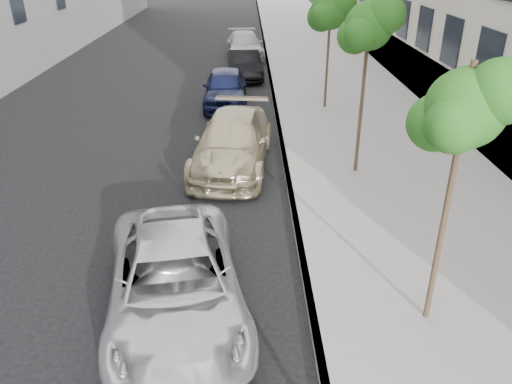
{
  "coord_description": "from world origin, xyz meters",
  "views": [
    {
      "loc": [
        0.02,
        -5.5,
        6.12
      ],
      "look_at": [
        0.18,
        3.83,
        1.5
      ],
      "focal_mm": 35.0,
      "sensor_mm": 36.0,
      "label": 1
    }
  ],
  "objects_px": {
    "sedan_black": "(245,64)",
    "sedan_rear": "(245,45)",
    "tree_near": "(467,109)",
    "minivan": "(175,282)",
    "sedan_blue": "(225,87)",
    "suv": "(233,142)",
    "tree_far": "(331,9)",
    "tree_mid": "(370,26)"
  },
  "relations": [
    {
      "from": "sedan_blue",
      "to": "sedan_black",
      "type": "height_order",
      "value": "sedan_blue"
    },
    {
      "from": "tree_near",
      "to": "tree_far",
      "type": "xyz_separation_m",
      "value": [
        0.0,
        13.0,
        -0.03
      ]
    },
    {
      "from": "tree_mid",
      "to": "tree_far",
      "type": "distance_m",
      "value": 6.51
    },
    {
      "from": "tree_near",
      "to": "sedan_blue",
      "type": "height_order",
      "value": "tree_near"
    },
    {
      "from": "sedan_blue",
      "to": "sedan_rear",
      "type": "xyz_separation_m",
      "value": [
        0.78,
        10.06,
        -0.02
      ]
    },
    {
      "from": "tree_far",
      "to": "sedan_rear",
      "type": "bearing_deg",
      "value": 107.24
    },
    {
      "from": "tree_far",
      "to": "sedan_black",
      "type": "distance_m",
      "value": 7.35
    },
    {
      "from": "sedan_black",
      "to": "minivan",
      "type": "bearing_deg",
      "value": -100.12
    },
    {
      "from": "sedan_rear",
      "to": "suv",
      "type": "bearing_deg",
      "value": -95.62
    },
    {
      "from": "tree_mid",
      "to": "tree_far",
      "type": "xyz_separation_m",
      "value": [
        0.0,
        6.5,
        -0.29
      ]
    },
    {
      "from": "tree_far",
      "to": "minivan",
      "type": "bearing_deg",
      "value": -109.6
    },
    {
      "from": "minivan",
      "to": "sedan_rear",
      "type": "height_order",
      "value": "sedan_rear"
    },
    {
      "from": "suv",
      "to": "sedan_black",
      "type": "relative_size",
      "value": 1.28
    },
    {
      "from": "sedan_blue",
      "to": "sedan_rear",
      "type": "distance_m",
      "value": 10.09
    },
    {
      "from": "sedan_black",
      "to": "sedan_rear",
      "type": "distance_m",
      "value": 5.18
    },
    {
      "from": "tree_near",
      "to": "sedan_rear",
      "type": "xyz_separation_m",
      "value": [
        -3.37,
        23.87,
        -3.25
      ]
    },
    {
      "from": "sedan_rear",
      "to": "sedan_black",
      "type": "bearing_deg",
      "value": -94.07
    },
    {
      "from": "tree_mid",
      "to": "suv",
      "type": "xyz_separation_m",
      "value": [
        -3.68,
        0.74,
        -3.47
      ]
    },
    {
      "from": "tree_near",
      "to": "minivan",
      "type": "xyz_separation_m",
      "value": [
        -4.52,
        0.3,
        -3.27
      ]
    },
    {
      "from": "tree_near",
      "to": "minivan",
      "type": "bearing_deg",
      "value": 176.27
    },
    {
      "from": "tree_mid",
      "to": "sedan_black",
      "type": "distance_m",
      "value": 13.12
    },
    {
      "from": "suv",
      "to": "sedan_black",
      "type": "height_order",
      "value": "suv"
    },
    {
      "from": "tree_mid",
      "to": "sedan_black",
      "type": "xyz_separation_m",
      "value": [
        -3.33,
        12.19,
        -3.56
      ]
    },
    {
      "from": "tree_mid",
      "to": "sedan_rear",
      "type": "height_order",
      "value": "tree_mid"
    },
    {
      "from": "suv",
      "to": "tree_far",
      "type": "bearing_deg",
      "value": 63.69
    },
    {
      "from": "tree_mid",
      "to": "minivan",
      "type": "xyz_separation_m",
      "value": [
        -4.52,
        -6.2,
        -3.53
      ]
    },
    {
      "from": "sedan_black",
      "to": "sedan_rear",
      "type": "height_order",
      "value": "sedan_rear"
    },
    {
      "from": "suv",
      "to": "sedan_rear",
      "type": "height_order",
      "value": "suv"
    },
    {
      "from": "tree_near",
      "to": "tree_mid",
      "type": "height_order",
      "value": "tree_mid"
    },
    {
      "from": "tree_near",
      "to": "sedan_blue",
      "type": "bearing_deg",
      "value": 106.73
    },
    {
      "from": "tree_mid",
      "to": "sedan_blue",
      "type": "distance_m",
      "value": 9.1
    },
    {
      "from": "minivan",
      "to": "sedan_black",
      "type": "bearing_deg",
      "value": 76.58
    },
    {
      "from": "tree_near",
      "to": "sedan_rear",
      "type": "bearing_deg",
      "value": 98.04
    },
    {
      "from": "tree_mid",
      "to": "sedan_black",
      "type": "bearing_deg",
      "value": 105.27
    },
    {
      "from": "minivan",
      "to": "sedan_black",
      "type": "relative_size",
      "value": 1.24
    },
    {
      "from": "minivan",
      "to": "sedan_blue",
      "type": "height_order",
      "value": "sedan_blue"
    },
    {
      "from": "tree_far",
      "to": "sedan_black",
      "type": "bearing_deg",
      "value": 120.33
    },
    {
      "from": "tree_near",
      "to": "suv",
      "type": "bearing_deg",
      "value": 116.91
    },
    {
      "from": "sedan_black",
      "to": "sedan_blue",
      "type": "bearing_deg",
      "value": -105.98
    },
    {
      "from": "minivan",
      "to": "sedan_rear",
      "type": "bearing_deg",
      "value": 77.51
    },
    {
      "from": "tree_near",
      "to": "sedan_rear",
      "type": "relative_size",
      "value": 0.92
    },
    {
      "from": "tree_near",
      "to": "sedan_black",
      "type": "height_order",
      "value": "tree_near"
    }
  ]
}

